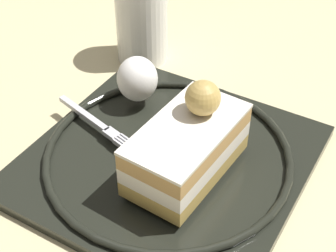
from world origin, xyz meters
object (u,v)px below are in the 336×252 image
(cake_slice, at_px, (188,145))
(fork, at_px, (99,125))
(drink_glass_near, at_px, (142,24))
(whipped_cream_dollop, at_px, (137,79))
(dessert_plate, at_px, (168,158))

(cake_slice, height_order, fork, cake_slice)
(cake_slice, relative_size, drink_glass_near, 1.18)
(whipped_cream_dollop, bearing_deg, drink_glass_near, 122.43)
(dessert_plate, xyz_separation_m, cake_slice, (0.03, -0.01, 0.04))
(cake_slice, xyz_separation_m, whipped_cream_dollop, (-0.10, 0.06, -0.00))
(whipped_cream_dollop, xyz_separation_m, fork, (-0.01, -0.06, -0.02))
(fork, bearing_deg, dessert_plate, 5.17)
(dessert_plate, height_order, whipped_cream_dollop, whipped_cream_dollop)
(fork, distance_m, drink_glass_near, 0.16)
(fork, bearing_deg, whipped_cream_dollop, 84.90)
(dessert_plate, bearing_deg, whipped_cream_dollop, 143.43)
(fork, bearing_deg, cake_slice, -1.72)
(cake_slice, distance_m, drink_glass_near, 0.22)
(fork, bearing_deg, drink_glass_near, 109.31)
(cake_slice, height_order, drink_glass_near, same)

